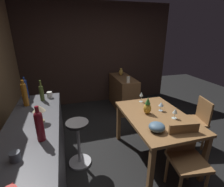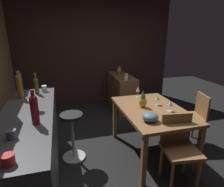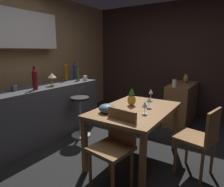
{
  "view_description": "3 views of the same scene",
  "coord_description": "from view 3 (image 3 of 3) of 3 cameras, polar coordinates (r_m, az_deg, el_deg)",
  "views": [
    {
      "loc": [
        -1.94,
        1.0,
        1.91
      ],
      "look_at": [
        0.61,
        0.26,
        0.91
      ],
      "focal_mm": 26.96,
      "sensor_mm": 36.0,
      "label": 1
    },
    {
      "loc": [
        -2.3,
        1.0,
        1.79
      ],
      "look_at": [
        0.51,
        0.22,
        0.85
      ],
      "focal_mm": 30.37,
      "sensor_mm": 36.0,
      "label": 2
    },
    {
      "loc": [
        -2.3,
        -1.35,
        1.49
      ],
      "look_at": [
        0.44,
        0.41,
        0.78
      ],
      "focal_mm": 31.71,
      "sensor_mm": 36.0,
      "label": 3
    }
  ],
  "objects": [
    {
      "name": "pillar_candle_tall",
      "position": [
        3.9,
        17.54,
        2.79
      ],
      "size": [
        0.07,
        0.07,
        0.16
      ],
      "color": "white",
      "rests_on": "sideboard_cabinet"
    },
    {
      "name": "cup_slate",
      "position": [
        3.3,
        -26.36,
        1.37
      ],
      "size": [
        0.12,
        0.09,
        0.08
      ],
      "color": "#515660",
      "rests_on": "kitchen_counter"
    },
    {
      "name": "wine_glass_left",
      "position": [
        2.68,
        10.64,
        -1.88
      ],
      "size": [
        0.08,
        0.08,
        0.14
      ],
      "color": "silver",
      "rests_on": "dining_table"
    },
    {
      "name": "wine_bottle_amber",
      "position": [
        4.07,
        -13.23,
        6.21
      ],
      "size": [
        0.08,
        0.08,
        0.38
      ],
      "color": "#8C5114",
      "rests_on": "kitchen_counter"
    },
    {
      "name": "pineapple_centerpiece",
      "position": [
        2.76,
        5.68,
        -1.27
      ],
      "size": [
        0.12,
        0.12,
        0.26
      ],
      "color": "gold",
      "rests_on": "dining_table"
    },
    {
      "name": "wall_kitchen_back",
      "position": [
        4.09,
        -24.49,
        10.07
      ],
      "size": [
        5.2,
        0.33,
        2.6
      ],
      "color": "#9E7A51",
      "rests_on": "ground_plane"
    },
    {
      "name": "sideboard_cabinet",
      "position": [
        4.43,
        19.44,
        -2.6
      ],
      "size": [
        1.1,
        0.44,
        0.82
      ],
      "primitive_type": "cube",
      "color": "brown",
      "rests_on": "ground_plane"
    },
    {
      "name": "ground_plane",
      "position": [
        3.05,
        2.15,
        -16.98
      ],
      "size": [
        9.0,
        9.0,
        0.0
      ],
      "primitive_type": "plane",
      "color": "black"
    },
    {
      "name": "dining_table",
      "position": [
        2.68,
        6.73,
        -6.06
      ],
      "size": [
        1.3,
        0.87,
        0.74
      ],
      "color": "olive",
      "rests_on": "ground_plane"
    },
    {
      "name": "vase_brass",
      "position": [
        4.52,
        20.49,
        4.04
      ],
      "size": [
        0.11,
        0.11,
        0.19
      ],
      "color": "#B78C38",
      "rests_on": "sideboard_cabinet"
    },
    {
      "name": "counter_lamp",
      "position": [
        3.52,
        -16.92,
        4.78
      ],
      "size": [
        0.14,
        0.14,
        0.22
      ],
      "color": "#A58447",
      "rests_on": "kitchen_counter"
    },
    {
      "name": "wine_glass_center",
      "position": [
        3.09,
        11.15,
        0.51
      ],
      "size": [
        0.07,
        0.07,
        0.18
      ],
      "color": "silver",
      "rests_on": "dining_table"
    },
    {
      "name": "bar_stool",
      "position": [
        3.52,
        -9.09,
        -6.32
      ],
      "size": [
        0.34,
        0.34,
        0.71
      ],
      "color": "#262323",
      "rests_on": "ground_plane"
    },
    {
      "name": "wine_bottle_cobalt",
      "position": [
        4.32,
        -10.7,
        6.42
      ],
      "size": [
        0.07,
        0.07,
        0.35
      ],
      "color": "navy",
      "rests_on": "kitchen_counter"
    },
    {
      "name": "wine_bottle_olive",
      "position": [
        4.03,
        -9.75,
        5.64
      ],
      "size": [
        0.06,
        0.06,
        0.32
      ],
      "color": "#475623",
      "rests_on": "kitchen_counter"
    },
    {
      "name": "chair_by_doorway",
      "position": [
        2.6,
        24.22,
        -11.6
      ],
      "size": [
        0.48,
        0.48,
        0.85
      ],
      "color": "olive",
      "rests_on": "ground_plane"
    },
    {
      "name": "wine_bottle_ruby",
      "position": [
        3.26,
        -21.36,
        4.01
      ],
      "size": [
        0.08,
        0.08,
        0.36
      ],
      "color": "maroon",
      "rests_on": "kitchen_counter"
    },
    {
      "name": "cup_white",
      "position": [
        4.05,
        -7.77,
        4.42
      ],
      "size": [
        0.12,
        0.08,
        0.1
      ],
      "color": "white",
      "rests_on": "kitchen_counter"
    },
    {
      "name": "fruit_bowl",
      "position": [
        2.44,
        -1.47,
        -4.32
      ],
      "size": [
        0.2,
        0.2,
        0.11
      ],
      "primitive_type": "ellipsoid",
      "color": "slate",
      "rests_on": "dining_table"
    },
    {
      "name": "wine_glass_right",
      "position": [
        2.42,
        9.41,
        -3.29
      ],
      "size": [
        0.07,
        0.07,
        0.15
      ],
      "color": "silver",
      "rests_on": "dining_table"
    },
    {
      "name": "chair_near_window",
      "position": [
        2.22,
        0.81,
        -14.52
      ],
      "size": [
        0.45,
        0.45,
        0.86
      ],
      "color": "olive",
      "rests_on": "ground_plane"
    },
    {
      "name": "wall_side_right",
      "position": [
        5.13,
        14.16,
        9.74
      ],
      "size": [
        0.1,
        4.4,
        2.6
      ],
      "primitive_type": "cube",
      "color": "#33231E",
      "rests_on": "ground_plane"
    },
    {
      "name": "kitchen_counter",
      "position": [
        3.68,
        -18.19,
        -4.83
      ],
      "size": [
        2.1,
        0.6,
        0.9
      ],
      "primitive_type": "cube",
      "color": "#4C4C51",
      "rests_on": "ground_plane"
    }
  ]
}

